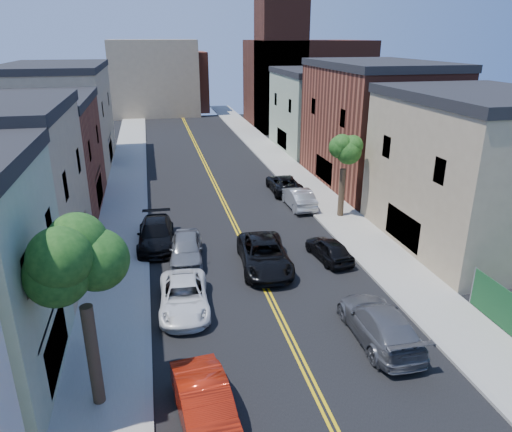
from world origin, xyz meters
TOP-DOWN VIEW (x-y plane):
  - sidewalk_left at (-7.90, 40.00)m, footprint 3.20×100.00m
  - sidewalk_right at (7.90, 40.00)m, footprint 3.20×100.00m
  - curb_left at (-6.15, 40.00)m, footprint 0.30×100.00m
  - curb_right at (6.15, 40.00)m, footprint 0.30×100.00m
  - bldg_left_brick at (-14.00, 36.00)m, footprint 9.00×12.00m
  - bldg_left_tan_far at (-14.00, 50.00)m, footprint 9.00×16.00m
  - bldg_right_tan at (14.00, 24.00)m, footprint 9.00×12.00m
  - bldg_right_brick at (14.00, 38.00)m, footprint 9.00×14.00m
  - bldg_right_palegrn at (14.00, 52.00)m, footprint 9.00×12.00m
  - church at (16.33, 67.07)m, footprint 16.20×14.20m
  - backdrop_left at (-4.00, 82.00)m, footprint 14.00×8.00m
  - backdrop_center at (0.00, 86.00)m, footprint 10.00×8.00m
  - tree_left_mid at (-7.88, 14.01)m, footprint 5.20×5.20m
  - tree_right_far at (7.92, 30.01)m, footprint 4.40×4.40m
  - red_sedan at (-4.23, 12.04)m, footprint 2.20×5.06m
  - white_pickup at (-4.36, 19.77)m, footprint 2.61×5.19m
  - grey_car_left at (-3.80, 25.11)m, footprint 2.35×4.87m
  - black_car_left at (-5.50, 27.79)m, footprint 2.51×5.59m
  - grey_car_right at (3.80, 15.44)m, footprint 2.34×5.60m
  - black_car_right at (4.53, 23.49)m, footprint 2.08×4.13m
  - silver_car_right at (5.50, 32.80)m, footprint 1.75×4.75m
  - dark_car_right_far at (5.50, 36.85)m, footprint 2.52×5.23m
  - black_suv_lane at (0.50, 23.25)m, footprint 3.13×6.03m

SIDE VIEW (x-z plane):
  - sidewalk_left at x=-7.90m, z-range 0.00..0.15m
  - sidewalk_right at x=7.90m, z-range 0.00..0.15m
  - curb_left at x=-6.15m, z-range 0.00..0.15m
  - curb_right at x=6.15m, z-range 0.00..0.15m
  - black_car_right at x=4.53m, z-range 0.00..1.35m
  - white_pickup at x=-4.36m, z-range 0.00..1.41m
  - dark_car_right_far at x=5.50m, z-range 0.00..1.44m
  - silver_car_right at x=5.50m, z-range 0.00..1.55m
  - black_car_left at x=-5.50m, z-range 0.00..1.59m
  - grey_car_left at x=-3.80m, z-range 0.00..1.60m
  - grey_car_right at x=3.80m, z-range 0.00..1.62m
  - red_sedan at x=-4.23m, z-range 0.00..1.62m
  - black_suv_lane at x=0.50m, z-range 0.00..1.62m
  - bldg_left_brick at x=-14.00m, z-range 0.00..8.00m
  - bldg_right_palegrn at x=14.00m, z-range 0.00..8.50m
  - bldg_right_tan at x=14.00m, z-range 0.00..9.00m
  - bldg_left_tan_far at x=-14.00m, z-range 0.00..9.50m
  - bldg_right_brick at x=14.00m, z-range 0.00..10.00m
  - backdrop_center at x=0.00m, z-range 0.00..10.00m
  - tree_right_far at x=7.92m, z-range 1.74..9.77m
  - backdrop_left at x=-4.00m, z-range 0.00..12.00m
  - tree_left_mid at x=-7.88m, z-range 1.94..11.23m
  - church at x=16.33m, z-range -4.06..18.54m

